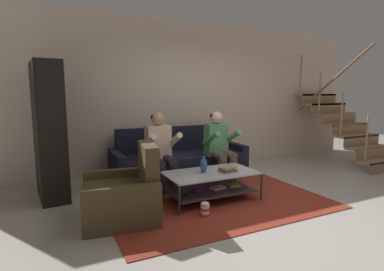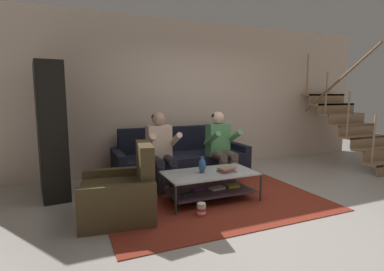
{
  "view_description": "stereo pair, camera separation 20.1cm",
  "coord_description": "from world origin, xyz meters",
  "px_view_note": "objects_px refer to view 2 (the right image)",
  "views": [
    {
      "loc": [
        -2.63,
        -3.06,
        1.5
      ],
      "look_at": [
        -0.67,
        1.0,
        0.86
      ],
      "focal_mm": 28.0,
      "sensor_mm": 36.0,
      "label": 1
    },
    {
      "loc": [
        -2.45,
        -3.14,
        1.5
      ],
      "look_at": [
        -0.67,
        1.0,
        0.86
      ],
      "focal_mm": 28.0,
      "sensor_mm": 36.0,
      "label": 2
    }
  ],
  "objects_px": {
    "couch": "(181,161)",
    "person_seated_right": "(221,144)",
    "vase": "(202,165)",
    "popcorn_tub": "(201,209)",
    "book_stack": "(226,170)",
    "bookshelf": "(49,140)",
    "armchair": "(121,195)",
    "person_seated_left": "(161,148)",
    "coffee_table": "(210,182)"
  },
  "relations": [
    {
      "from": "couch",
      "to": "coffee_table",
      "type": "xyz_separation_m",
      "value": [
        -0.06,
        -1.31,
        -0.02
      ]
    },
    {
      "from": "person_seated_right",
      "to": "armchair",
      "type": "height_order",
      "value": "person_seated_right"
    },
    {
      "from": "book_stack",
      "to": "popcorn_tub",
      "type": "bearing_deg",
      "value": -145.38
    },
    {
      "from": "person_seated_left",
      "to": "book_stack",
      "type": "height_order",
      "value": "person_seated_left"
    },
    {
      "from": "coffee_table",
      "to": "person_seated_left",
      "type": "bearing_deg",
      "value": 121.07
    },
    {
      "from": "vase",
      "to": "book_stack",
      "type": "height_order",
      "value": "vase"
    },
    {
      "from": "coffee_table",
      "to": "bookshelf",
      "type": "relative_size",
      "value": 0.66
    },
    {
      "from": "vase",
      "to": "popcorn_tub",
      "type": "relative_size",
      "value": 1.27
    },
    {
      "from": "armchair",
      "to": "book_stack",
      "type": "bearing_deg",
      "value": 1.38
    },
    {
      "from": "person_seated_left",
      "to": "coffee_table",
      "type": "height_order",
      "value": "person_seated_left"
    },
    {
      "from": "bookshelf",
      "to": "popcorn_tub",
      "type": "relative_size",
      "value": 10.97
    },
    {
      "from": "person_seated_left",
      "to": "person_seated_right",
      "type": "height_order",
      "value": "person_seated_left"
    },
    {
      "from": "book_stack",
      "to": "bookshelf",
      "type": "relative_size",
      "value": 0.13
    },
    {
      "from": "person_seated_left",
      "to": "armchair",
      "type": "bearing_deg",
      "value": -131.55
    },
    {
      "from": "coffee_table",
      "to": "popcorn_tub",
      "type": "height_order",
      "value": "coffee_table"
    },
    {
      "from": "couch",
      "to": "armchair",
      "type": "height_order",
      "value": "armchair"
    },
    {
      "from": "person_seated_left",
      "to": "bookshelf",
      "type": "bearing_deg",
      "value": 169.49
    },
    {
      "from": "vase",
      "to": "popcorn_tub",
      "type": "distance_m",
      "value": 0.7
    },
    {
      "from": "person_seated_right",
      "to": "coffee_table",
      "type": "height_order",
      "value": "person_seated_right"
    },
    {
      "from": "person_seated_right",
      "to": "bookshelf",
      "type": "height_order",
      "value": "bookshelf"
    },
    {
      "from": "coffee_table",
      "to": "armchair",
      "type": "height_order",
      "value": "armchair"
    },
    {
      "from": "couch",
      "to": "bookshelf",
      "type": "bearing_deg",
      "value": -173.69
    },
    {
      "from": "bookshelf",
      "to": "armchair",
      "type": "height_order",
      "value": "bookshelf"
    },
    {
      "from": "couch",
      "to": "person_seated_right",
      "type": "xyz_separation_m",
      "value": [
        0.53,
        -0.53,
        0.36
      ]
    },
    {
      "from": "coffee_table",
      "to": "vase",
      "type": "bearing_deg",
      "value": 160.77
    },
    {
      "from": "armchair",
      "to": "popcorn_tub",
      "type": "height_order",
      "value": "armchair"
    },
    {
      "from": "vase",
      "to": "armchair",
      "type": "height_order",
      "value": "armchair"
    },
    {
      "from": "vase",
      "to": "armchair",
      "type": "distance_m",
      "value": 1.19
    },
    {
      "from": "couch",
      "to": "book_stack",
      "type": "xyz_separation_m",
      "value": [
        0.16,
        -1.39,
        0.14
      ]
    },
    {
      "from": "couch",
      "to": "person_seated_left",
      "type": "relative_size",
      "value": 1.97
    },
    {
      "from": "coffee_table",
      "to": "popcorn_tub",
      "type": "relative_size",
      "value": 7.29
    },
    {
      "from": "coffee_table",
      "to": "book_stack",
      "type": "height_order",
      "value": "book_stack"
    },
    {
      "from": "book_stack",
      "to": "bookshelf",
      "type": "height_order",
      "value": "bookshelf"
    },
    {
      "from": "armchair",
      "to": "popcorn_tub",
      "type": "distance_m",
      "value": 1.0
    },
    {
      "from": "coffee_table",
      "to": "vase",
      "type": "relative_size",
      "value": 5.73
    },
    {
      "from": "bookshelf",
      "to": "popcorn_tub",
      "type": "xyz_separation_m",
      "value": [
        1.71,
        -1.55,
        -0.75
      ]
    },
    {
      "from": "bookshelf",
      "to": "popcorn_tub",
      "type": "bearing_deg",
      "value": -42.03
    },
    {
      "from": "person_seated_left",
      "to": "book_stack",
      "type": "bearing_deg",
      "value": -50.99
    },
    {
      "from": "book_stack",
      "to": "couch",
      "type": "bearing_deg",
      "value": 96.59
    },
    {
      "from": "vase",
      "to": "book_stack",
      "type": "bearing_deg",
      "value": -18.85
    },
    {
      "from": "popcorn_tub",
      "to": "vase",
      "type": "bearing_deg",
      "value": 64.04
    },
    {
      "from": "person_seated_right",
      "to": "person_seated_left",
      "type": "bearing_deg",
      "value": 179.91
    },
    {
      "from": "person_seated_left",
      "to": "armchair",
      "type": "distance_m",
      "value": 1.25
    },
    {
      "from": "couch",
      "to": "popcorn_tub",
      "type": "height_order",
      "value": "couch"
    },
    {
      "from": "person_seated_left",
      "to": "couch",
      "type": "bearing_deg",
      "value": 44.93
    },
    {
      "from": "vase",
      "to": "bookshelf",
      "type": "bearing_deg",
      "value": 152.07
    },
    {
      "from": "vase",
      "to": "popcorn_tub",
      "type": "bearing_deg",
      "value": -115.96
    },
    {
      "from": "person_seated_left",
      "to": "popcorn_tub",
      "type": "height_order",
      "value": "person_seated_left"
    },
    {
      "from": "vase",
      "to": "book_stack",
      "type": "relative_size",
      "value": 0.88
    },
    {
      "from": "person_seated_right",
      "to": "book_stack",
      "type": "relative_size",
      "value": 4.69
    }
  ]
}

